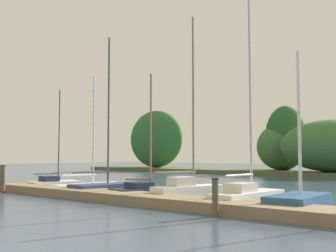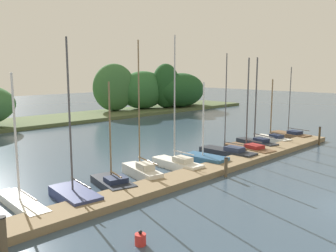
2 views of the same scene
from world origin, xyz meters
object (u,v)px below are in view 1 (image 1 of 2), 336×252
mooring_piling_0 (3,179)px  sailboat_6 (300,201)px  sailboat_2 (106,187)px  sailboat_0 (56,183)px  sailboat_5 (249,194)px  sailboat_1 (91,185)px  mooring_piling_1 (215,197)px  sailboat_3 (148,190)px  sailboat_4 (191,189)px

mooring_piling_0 → sailboat_6: bearing=12.0°
sailboat_2 → sailboat_6: 9.50m
sailboat_0 → sailboat_5: bearing=-78.6°
sailboat_1 → mooring_piling_0: 4.31m
sailboat_0 → sailboat_1: sailboat_1 is taller
sailboat_2 → mooring_piling_0: 5.17m
sailboat_1 → mooring_piling_1: (10.26, -3.60, 0.28)m
sailboat_2 → mooring_piling_0: size_ratio=5.62×
mooring_piling_0 → mooring_piling_1: size_ratio=1.17×
mooring_piling_0 → mooring_piling_1: (12.37, 0.13, -0.10)m
sailboat_3 → sailboat_2: bearing=109.4°
sailboat_1 → mooring_piling_0: size_ratio=4.45×
sailboat_3 → sailboat_6: sailboat_3 is taller
sailboat_0 → mooring_piling_0: 3.26m
sailboat_0 → sailboat_4: 9.14m
sailboat_2 → sailboat_3: sailboat_2 is taller
sailboat_5 → sailboat_1: bearing=89.6°
sailboat_1 → mooring_piling_0: (-2.11, -3.73, 0.38)m
sailboat_5 → sailboat_4: bearing=89.9°
sailboat_1 → sailboat_2: (2.15, -0.82, 0.05)m
sailboat_4 → mooring_piling_1: sailboat_4 is taller
mooring_piling_0 → sailboat_4: bearing=21.3°
sailboat_3 → sailboat_1: bearing=95.8°
sailboat_3 → mooring_piling_0: (-6.69, -3.20, 0.39)m
sailboat_2 → sailboat_3: 2.45m
sailboat_6 → sailboat_0: bearing=84.4°
sailboat_1 → sailboat_5: bearing=-90.4°
sailboat_0 → mooring_piling_1: (12.65, -3.09, 0.29)m
sailboat_5 → sailboat_3: bearing=93.7°
sailboat_4 → mooring_piling_0: (-8.87, -3.46, 0.26)m
sailboat_3 → sailboat_4: (2.17, 0.25, 0.13)m
sailboat_2 → sailboat_6: sailboat_2 is taller
sailboat_0 → mooring_piling_1: 13.02m
sailboat_0 → sailboat_1: 2.44m
sailboat_5 → sailboat_2: bearing=95.3°
sailboat_1 → sailboat_6: size_ratio=1.13×
mooring_piling_1 → sailboat_6: bearing=63.6°
sailboat_4 → mooring_piling_0: 9.52m
sailboat_1 → sailboat_4: bearing=-90.6°
sailboat_1 → sailboat_3: sailboat_1 is taller
sailboat_3 → sailboat_4: sailboat_4 is taller
sailboat_0 → sailboat_3: size_ratio=1.00×
sailboat_2 → sailboat_0: bearing=92.1°
sailboat_1 → sailboat_2: size_ratio=0.79×
sailboat_6 → mooring_piling_0: (-13.76, -2.94, 0.34)m
sailboat_6 → mooring_piling_1: bearing=149.2°
sailboat_2 → sailboat_5: (7.38, 0.45, 0.06)m
sailboat_1 → sailboat_5: 9.53m
sailboat_4 → sailboat_6: (4.90, -0.52, -0.09)m
sailboat_6 → mooring_piling_0: size_ratio=3.94×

